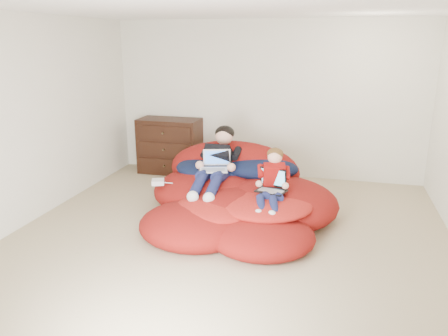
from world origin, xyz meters
TOP-DOWN VIEW (x-y plane):
  - room_shell at (0.00, 0.00)m, footprint 5.10×5.10m
  - dresser at (-1.58, 2.23)m, footprint 1.03×0.58m
  - beanbag_pile at (-0.05, 0.64)m, footprint 2.47×2.45m
  - cream_pillow at (-0.60, 1.37)m, footprint 0.47×0.30m
  - older_boy at (-0.37, 0.85)m, footprint 0.37×1.34m
  - younger_boy at (0.43, 0.35)m, footprint 0.33×0.81m
  - laptop_white at (-0.37, 0.71)m, footprint 0.41×0.42m
  - laptop_black at (0.43, 0.34)m, footprint 0.39×0.36m
  - power_adapter at (-1.06, 0.48)m, footprint 0.20×0.20m

SIDE VIEW (x-z plane):
  - room_shell at x=0.00m, z-range -1.17..1.60m
  - beanbag_pile at x=-0.05m, z-range -0.20..0.70m
  - power_adapter at x=-1.06m, z-range 0.39..0.45m
  - dresser at x=-1.58m, z-range 0.00..0.92m
  - laptop_black at x=0.43m, z-range 0.43..0.68m
  - younger_boy at x=0.43m, z-range 0.29..0.93m
  - cream_pillow at x=-0.60m, z-range 0.47..0.77m
  - laptop_white at x=-0.37m, z-range 0.52..0.77m
  - older_boy at x=-0.37m, z-range 0.31..1.03m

